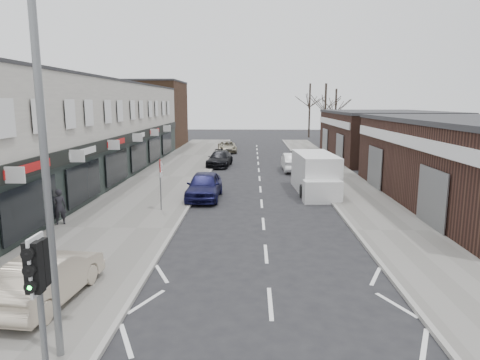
# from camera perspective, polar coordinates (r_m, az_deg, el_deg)

# --- Properties ---
(ground) EXTENTS (160.00, 160.00, 0.00)m
(ground) POSITION_cam_1_polar(r_m,az_deg,el_deg) (10.76, 4.51, -20.82)
(ground) COLOR black
(ground) RESTS_ON ground
(pavement_left) EXTENTS (5.50, 64.00, 0.12)m
(pavement_left) POSITION_cam_1_polar(r_m,az_deg,el_deg) (32.29, -9.45, 0.37)
(pavement_left) COLOR slate
(pavement_left) RESTS_ON ground
(pavement_right) EXTENTS (3.50, 64.00, 0.12)m
(pavement_right) POSITION_cam_1_polar(r_m,az_deg,el_deg) (32.29, 12.87, 0.25)
(pavement_right) COLOR slate
(pavement_right) RESTS_ON ground
(shop_terrace_left) EXTENTS (8.00, 41.00, 7.10)m
(shop_terrace_left) POSITION_cam_1_polar(r_m,az_deg,el_deg) (31.56, -22.71, 5.88)
(shop_terrace_left) COLOR beige
(shop_terrace_left) RESTS_ON ground
(brick_block_far) EXTENTS (8.00, 10.00, 8.00)m
(brick_block_far) POSITION_cam_1_polar(r_m,az_deg,el_deg) (55.75, -11.89, 8.50)
(brick_block_far) COLOR #48301F
(brick_block_far) RESTS_ON ground
(right_unit_far) EXTENTS (10.00, 16.00, 4.50)m
(right_unit_far) POSITION_cam_1_polar(r_m,az_deg,el_deg) (45.24, 18.52, 5.60)
(right_unit_far) COLOR #382019
(right_unit_far) RESTS_ON ground
(tree_far_a) EXTENTS (3.60, 3.60, 8.00)m
(tree_far_a) POSITION_cam_1_polar(r_m,az_deg,el_deg) (58.25, 11.14, 4.65)
(tree_far_a) COLOR #382D26
(tree_far_a) RESTS_ON ground
(tree_far_b) EXTENTS (3.60, 3.60, 7.50)m
(tree_far_b) POSITION_cam_1_polar(r_m,az_deg,el_deg) (64.57, 12.48, 5.14)
(tree_far_b) COLOR #382D26
(tree_far_b) RESTS_ON ground
(tree_far_c) EXTENTS (3.60, 3.60, 8.50)m
(tree_far_c) POSITION_cam_1_polar(r_m,az_deg,el_deg) (70.00, 9.15, 5.64)
(tree_far_c) COLOR #382D26
(tree_far_c) RESTS_ON ground
(traffic_light) EXTENTS (0.28, 0.60, 3.10)m
(traffic_light) POSITION_cam_1_polar(r_m,az_deg,el_deg) (8.75, -25.35, -11.78)
(traffic_light) COLOR slate
(traffic_light) RESTS_ON pavement_left
(street_lamp) EXTENTS (2.23, 0.22, 8.00)m
(street_lamp) POSITION_cam_1_polar(r_m,az_deg,el_deg) (9.35, -23.73, 3.68)
(street_lamp) COLOR slate
(street_lamp) RESTS_ON pavement_left
(warning_sign) EXTENTS (0.12, 0.80, 2.70)m
(warning_sign) POSITION_cam_1_polar(r_m,az_deg,el_deg) (21.96, -10.52, 1.35)
(warning_sign) COLOR slate
(warning_sign) RESTS_ON pavement_left
(white_van) EXTENTS (2.49, 6.32, 2.42)m
(white_van) POSITION_cam_1_polar(r_m,az_deg,el_deg) (27.02, 10.02, 0.76)
(white_van) COLOR white
(white_van) RESTS_ON ground
(sedan_on_pavement) EXTENTS (1.80, 4.19, 1.34)m
(sedan_on_pavement) POSITION_cam_1_polar(r_m,az_deg,el_deg) (13.20, -24.18, -11.80)
(sedan_on_pavement) COLOR #C3B39C
(sedan_on_pavement) RESTS_ON pavement_left
(pedestrian) EXTENTS (0.70, 0.60, 1.62)m
(pedestrian) POSITION_cam_1_polar(r_m,az_deg,el_deg) (20.89, -22.95, -3.31)
(pedestrian) COLOR black
(pedestrian) RESTS_ON pavement_left
(parked_car_left_a) EXTENTS (1.93, 4.64, 1.57)m
(parked_car_left_a) POSITION_cam_1_polar(r_m,az_deg,el_deg) (24.95, -4.78, -0.74)
(parked_car_left_a) COLOR #141541
(parked_car_left_a) RESTS_ON ground
(parked_car_left_b) EXTENTS (2.28, 4.76, 1.34)m
(parked_car_left_b) POSITION_cam_1_polar(r_m,az_deg,el_deg) (37.60, -2.71, 2.83)
(parked_car_left_b) COLOR black
(parked_car_left_b) RESTS_ON ground
(parked_car_left_c) EXTENTS (2.46, 4.58, 1.22)m
(parked_car_left_c) POSITION_cam_1_polar(r_m,az_deg,el_deg) (48.26, -1.73, 4.43)
(parked_car_left_c) COLOR #9F977F
(parked_car_left_c) RESTS_ON ground
(parked_car_right_a) EXTENTS (1.62, 4.56, 1.50)m
(parked_car_right_a) POSITION_cam_1_polar(r_m,az_deg,el_deg) (35.30, 7.04, 2.41)
(parked_car_right_a) COLOR white
(parked_car_right_a) RESTS_ON ground
(parked_car_right_b) EXTENTS (2.24, 4.82, 1.60)m
(parked_car_right_b) POSITION_cam_1_polar(r_m,az_deg,el_deg) (37.64, 7.83, 2.96)
(parked_car_right_b) COLOR black
(parked_car_right_b) RESTS_ON ground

